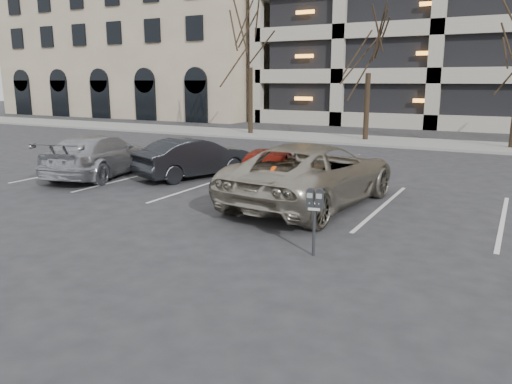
{
  "coord_description": "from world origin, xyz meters",
  "views": [
    {
      "loc": [
        4.4,
        -10.22,
        3.17
      ],
      "look_at": [
        -0.11,
        -1.78,
        1.03
      ],
      "focal_mm": 35.0,
      "sensor_mm": 36.0,
      "label": 1
    }
  ],
  "objects": [
    {
      "name": "parking_meter",
      "position": [
        1.2,
        -1.97,
        0.96
      ],
      "size": [
        0.34,
        0.18,
        1.25
      ],
      "rotation": [
        0.0,
        0.0,
        0.17
      ],
      "color": "black",
      "rests_on": "ground"
    },
    {
      "name": "tree_b",
      "position": [
        -3.0,
        16.0,
        5.72
      ],
      "size": [
        3.48,
        3.48,
        7.92
      ],
      "color": "black",
      "rests_on": "ground"
    },
    {
      "name": "car_red",
      "position": [
        -1.89,
        2.41,
        0.69
      ],
      "size": [
        2.72,
        4.37,
        1.39
      ],
      "primitive_type": "imported",
      "rotation": [
        0.0,
        0.0,
        3.43
      ],
      "color": "maroon",
      "rests_on": "ground"
    },
    {
      "name": "ground",
      "position": [
        0.0,
        0.0,
        0.0
      ],
      "size": [
        140.0,
        140.0,
        0.0
      ],
      "primitive_type": "plane",
      "color": "#28282B",
      "rests_on": "ground"
    },
    {
      "name": "tree_a",
      "position": [
        -10.0,
        16.0,
        6.31
      ],
      "size": [
        3.84,
        3.84,
        8.73
      ],
      "color": "black",
      "rests_on": "ground"
    },
    {
      "name": "car_dark",
      "position": [
        -5.2,
        3.36,
        0.66
      ],
      "size": [
        2.74,
        4.24,
        1.32
      ],
      "primitive_type": "imported",
      "rotation": [
        0.0,
        0.0,
        2.78
      ],
      "color": "black",
      "rests_on": "ground"
    },
    {
      "name": "office_building",
      "position": [
        -28.0,
        29.92,
        7.49
      ],
      "size": [
        26.0,
        16.2,
        15.0
      ],
      "color": "tan",
      "rests_on": "ground"
    },
    {
      "name": "suv_silver",
      "position": [
        -0.31,
        1.72,
        0.81
      ],
      "size": [
        3.28,
        6.07,
        1.62
      ],
      "rotation": [
        0.0,
        0.0,
        3.04
      ],
      "color": "#AEA694",
      "rests_on": "ground"
    },
    {
      "name": "sidewalk",
      "position": [
        0.0,
        16.0,
        0.06
      ],
      "size": [
        80.0,
        4.0,
        0.12
      ],
      "primitive_type": "cube",
      "color": "gray",
      "rests_on": "ground"
    },
    {
      "name": "car_silver",
      "position": [
        -8.15,
        2.06,
        0.71
      ],
      "size": [
        3.06,
        5.21,
        1.42
      ],
      "primitive_type": "imported",
      "rotation": [
        0.0,
        0.0,
        3.37
      ],
      "color": "#A3A4AA",
      "rests_on": "ground"
    },
    {
      "name": "stall_lines",
      "position": [
        -1.4,
        2.3,
        0.01
      ],
      "size": [
        16.9,
        5.2,
        0.0
      ],
      "color": "silver",
      "rests_on": "ground"
    }
  ]
}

